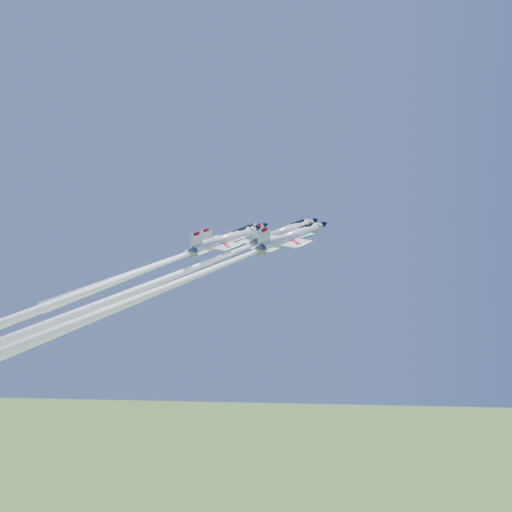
# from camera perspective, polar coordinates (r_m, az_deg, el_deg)

# --- Properties ---
(jet_lead) EXTENTS (32.69, 35.49, 45.65)m
(jet_lead) POSITION_cam_1_polar(r_m,az_deg,el_deg) (87.45, -7.78, -1.79)
(jet_lead) COLOR white
(jet_left) EXTENTS (24.25, 25.42, 27.16)m
(jet_left) POSITION_cam_1_polar(r_m,az_deg,el_deg) (96.30, -8.07, -0.22)
(jet_left) COLOR white
(jet_right) EXTENTS (32.59, 35.50, 46.35)m
(jet_right) POSITION_cam_1_polar(r_m,az_deg,el_deg) (78.46, -8.37, -2.89)
(jet_right) COLOR white
(jet_slot) EXTENTS (28.97, 31.38, 39.90)m
(jet_slot) POSITION_cam_1_polar(r_m,az_deg,el_deg) (82.03, -13.79, -2.41)
(jet_slot) COLOR white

